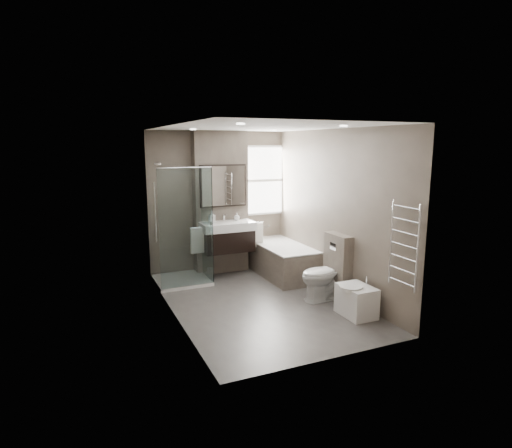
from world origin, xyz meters
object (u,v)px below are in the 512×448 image
vanity (227,236)px  bathtub (282,258)px  toilet (325,274)px  bidet (356,300)px

vanity → bathtub: size_ratio=0.59×
bathtub → toilet: bearing=-88.1°
toilet → vanity: bearing=-153.9°
bathtub → bidet: (0.09, -2.10, -0.09)m
bathtub → bidet: bearing=-87.6°
vanity → bathtub: bearing=-19.4°
bathtub → toilet: toilet is taller
bidet → bathtub: bearing=92.4°
vanity → bidet: vanity is taller
vanity → bidet: size_ratio=1.72×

